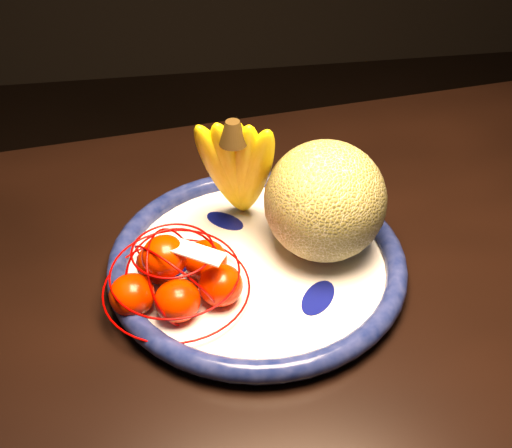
{
  "coord_description": "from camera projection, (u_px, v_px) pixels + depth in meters",
  "views": [
    {
      "loc": [
        0.13,
        -0.55,
        1.35
      ],
      "look_at": [
        0.22,
        0.05,
        0.85
      ],
      "focal_mm": 45.0,
      "sensor_mm": 36.0,
      "label": 1
    }
  ],
  "objects": [
    {
      "name": "banana_bunch",
      "position": [
        239.0,
        165.0,
        0.81
      ],
      "size": [
        0.13,
        0.13,
        0.2
      ],
      "rotation": [
        0.0,
        0.0,
        -0.28
      ],
      "color": "yellow",
      "rests_on": "fruit_bowl"
    },
    {
      "name": "mandarin_bag",
      "position": [
        176.0,
        276.0,
        0.75
      ],
      "size": [
        0.2,
        0.2,
        0.11
      ],
      "rotation": [
        0.0,
        0.0,
        -0.13
      ],
      "color": "#FF2900",
      "rests_on": "fruit_bowl"
    },
    {
      "name": "cantaloupe",
      "position": [
        325.0,
        201.0,
        0.79
      ],
      "size": [
        0.15,
        0.15,
        0.15
      ],
      "primitive_type": "sphere",
      "color": "olive",
      "rests_on": "fruit_bowl"
    },
    {
      "name": "dining_table",
      "position": [
        172.0,
        387.0,
        0.79
      ],
      "size": [
        1.67,
        1.13,
        0.78
      ],
      "rotation": [
        0.0,
        0.0,
        0.12
      ],
      "color": "black",
      "rests_on": "ground"
    },
    {
      "name": "fruit_bowl",
      "position": [
        257.0,
        262.0,
        0.82
      ],
      "size": [
        0.38,
        0.38,
        0.03
      ],
      "rotation": [
        0.0,
        0.0,
        0.32
      ],
      "color": "white",
      "rests_on": "dining_table"
    },
    {
      "name": "price_tag",
      "position": [
        193.0,
        251.0,
        0.72
      ],
      "size": [
        0.08,
        0.06,
        0.01
      ],
      "primitive_type": "cube",
      "rotation": [
        -0.14,
        0.1,
        -0.48
      ],
      "color": "white",
      "rests_on": "mandarin_bag"
    }
  ]
}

